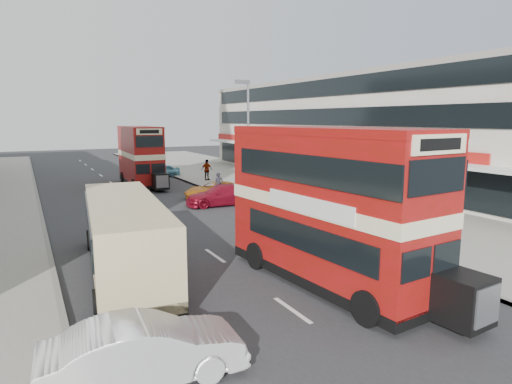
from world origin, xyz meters
TOP-DOWN VIEW (x-y plane):
  - ground at (0.00, 0.00)m, footprint 160.00×160.00m
  - road_surface at (0.00, 20.00)m, footprint 12.00×90.00m
  - pavement_right at (12.00, 20.00)m, footprint 12.00×90.00m
  - kerb_left at (-6.10, 20.00)m, footprint 0.20×90.00m
  - kerb_right at (6.10, 20.00)m, footprint 0.20×90.00m
  - commercial_row at (19.95, 22.00)m, footprint 9.90×46.20m
  - street_lamp at (6.52, 18.00)m, footprint 1.00×0.20m
  - bus_main at (2.25, 3.28)m, footprint 3.35×9.47m
  - bus_second at (2.05, 29.33)m, footprint 2.65×8.85m
  - coach at (-3.67, 7.65)m, footprint 3.36×9.75m
  - car_left_front at (-4.75, 0.41)m, footprint 4.41×1.78m
  - car_right_a at (4.57, 17.95)m, footprint 4.82×2.22m
  - car_right_b at (5.14, 20.47)m, footprint 4.57×2.56m
  - car_right_c at (5.12, 34.03)m, footprint 3.71×1.86m
  - pedestrian_near at (8.67, 13.28)m, footprint 0.75×0.63m
  - pedestrian_far at (7.81, 28.79)m, footprint 1.16×0.65m
  - cyclist at (5.00, 19.35)m, footprint 0.73×1.92m

SIDE VIEW (x-z plane):
  - ground at x=0.00m, z-range 0.00..0.00m
  - road_surface at x=0.00m, z-range 0.00..0.01m
  - pavement_right at x=12.00m, z-range 0.00..0.15m
  - kerb_left at x=-6.10m, z-range -0.01..0.15m
  - kerb_right at x=6.10m, z-range -0.01..0.15m
  - car_right_b at x=5.14m, z-range 0.00..1.21m
  - car_right_c at x=5.12m, z-range 0.00..1.21m
  - cyclist at x=5.00m, z-range -0.34..1.65m
  - car_right_a at x=4.57m, z-range 0.00..1.37m
  - car_left_front at x=-4.75m, z-range 0.00..1.42m
  - pedestrian_near at x=8.67m, z-range 0.15..1.88m
  - pedestrian_far at x=7.81m, z-range 0.15..2.03m
  - coach at x=-3.67m, z-range 0.23..2.76m
  - bus_second at x=2.05m, z-range 0.13..4.96m
  - bus_main at x=2.25m, z-range 0.14..5.32m
  - commercial_row at x=19.95m, z-range 0.05..9.35m
  - street_lamp at x=6.52m, z-range 0.72..8.85m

